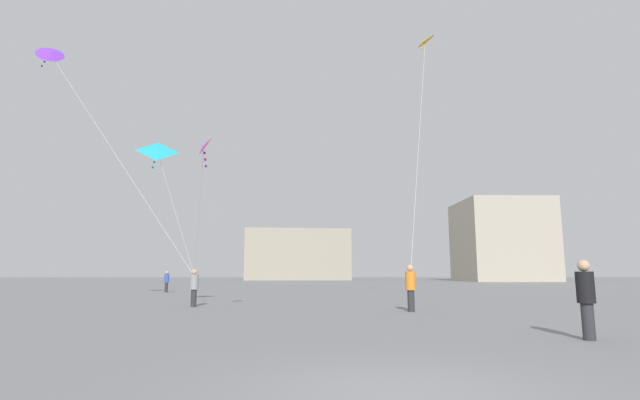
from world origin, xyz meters
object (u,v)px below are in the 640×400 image
object	(u,v)px
kite_cyan_delta	(158,153)
person_in_blue	(167,281)
kite_violet_diamond	(51,54)
kite_magenta_diamond	(204,150)
person_in_grey	(194,286)
building_centre_hall	(501,241)
person_in_black	(586,296)
person_in_orange	(411,286)
building_left_hall	(297,255)
kite_amber_diamond	(425,42)

from	to	relation	value
kite_cyan_delta	person_in_blue	bearing A→B (deg)	102.76
person_in_blue	kite_violet_diamond	size ratio (longest dim) A/B	0.14
kite_magenta_diamond	kite_cyan_delta	distance (m)	4.53
person_in_blue	person_in_grey	bearing A→B (deg)	-63.43
kite_magenta_diamond	building_centre_hall	size ratio (longest dim) A/B	0.35
person_in_black	building_centre_hall	xyz separation A→B (m)	(29.82, 71.18, 6.05)
person_in_grey	kite_magenta_diamond	size ratio (longest dim) A/B	0.31
person_in_orange	building_left_hall	bearing A→B (deg)	-29.71
kite_cyan_delta	building_centre_hall	xyz separation A→B (m)	(42.30, 61.49, 0.43)
kite_cyan_delta	kite_amber_diamond	distance (m)	15.86
person_in_black	building_centre_hall	world-z (taller)	building_centre_hall
person_in_grey	kite_magenta_diamond	xyz separation A→B (m)	(1.14, -4.75, 4.92)
person_in_orange	building_left_hall	distance (m)	77.64
person_in_grey	kite_cyan_delta	size ratio (longest dim) A/B	0.29
building_left_hall	person_in_blue	bearing A→B (deg)	-99.68
person_in_orange	building_left_hall	world-z (taller)	building_left_hall
person_in_black	person_in_grey	bearing A→B (deg)	-34.49
kite_magenta_diamond	building_left_hall	size ratio (longest dim) A/B	0.25
kite_amber_diamond	kite_cyan_delta	bearing A→B (deg)	-161.72
person_in_grey	building_left_hall	distance (m)	74.61
person_in_grey	person_in_blue	world-z (taller)	person_in_grey
kite_magenta_diamond	kite_violet_diamond	bearing A→B (deg)	145.66
person_in_orange	kite_magenta_diamond	xyz separation A→B (m)	(-7.74, -1.66, 4.84)
person_in_orange	building_centre_hall	xyz separation A→B (m)	(31.89, 63.40, 6.04)
kite_violet_diamond	building_left_hall	distance (m)	74.41
person_in_grey	kite_violet_diamond	world-z (taller)	kite_violet_diamond
person_in_orange	person_in_grey	size ratio (longest dim) A/B	1.09
kite_cyan_delta	kite_amber_diamond	size ratio (longest dim) A/B	0.42
person_in_orange	person_in_blue	world-z (taller)	person_in_orange
building_left_hall	kite_violet_diamond	bearing A→B (deg)	-99.74
kite_violet_diamond	kite_magenta_diamond	bearing A→B (deg)	-34.34
person_in_black	building_left_hall	distance (m)	85.53
kite_violet_diamond	building_centre_hall	distance (m)	76.55
person_in_black	kite_violet_diamond	xyz separation A→B (m)	(-18.71, 12.21, 11.21)
kite_violet_diamond	building_centre_hall	xyz separation A→B (m)	(48.53, 58.97, -5.16)
kite_amber_diamond	building_centre_hall	xyz separation A→B (m)	(29.14, 57.14, -7.26)
building_centre_hall	kite_cyan_delta	bearing A→B (deg)	-124.53
person_in_blue	kite_amber_diamond	size ratio (longest dim) A/B	0.12
kite_cyan_delta	kite_amber_diamond	bearing A→B (deg)	18.28
person_in_black	kite_magenta_diamond	world-z (taller)	kite_magenta_diamond
person_in_orange	kite_magenta_diamond	bearing A→B (deg)	69.39
kite_magenta_diamond	person_in_blue	bearing A→B (deg)	107.71
kite_amber_diamond	building_centre_hall	size ratio (longest dim) A/B	0.90
kite_amber_diamond	person_in_grey	bearing A→B (deg)	-164.72
kite_amber_diamond	building_centre_hall	bearing A→B (deg)	62.98
building_left_hall	building_centre_hall	world-z (taller)	building_centre_hall
person_in_blue	building_centre_hall	distance (m)	64.62
person_in_black	person_in_grey	distance (m)	15.42
person_in_orange	building_centre_hall	bearing A→B (deg)	-59.45
kite_magenta_diamond	kite_violet_diamond	distance (m)	12.53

